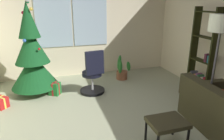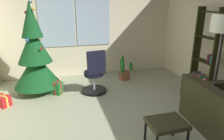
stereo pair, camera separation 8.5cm
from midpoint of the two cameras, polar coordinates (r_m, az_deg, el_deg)
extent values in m
cube|color=#A4AA89|center=(3.46, 1.98, -17.26)|extent=(4.72, 5.81, 0.10)
cube|color=beige|center=(5.72, -7.75, 11.63)|extent=(4.72, 0.10, 2.62)
cube|color=silver|center=(5.57, -16.29, 12.25)|extent=(0.90, 0.03, 1.20)
cube|color=silver|center=(5.67, -6.49, 12.95)|extent=(0.90, 0.03, 1.20)
cube|color=#34311D|center=(3.26, 27.87, -9.23)|extent=(0.31, 1.91, 0.38)
cube|color=#34311D|center=(4.12, 23.63, -4.31)|extent=(0.89, 0.19, 0.20)
cube|color=#34311D|center=(3.04, 14.38, -13.93)|extent=(0.53, 0.41, 0.06)
cylinder|color=black|center=(3.15, 19.61, -17.61)|extent=(0.04, 0.04, 0.34)
cylinder|color=black|center=(3.18, 8.64, -16.28)|extent=(0.04, 0.04, 0.34)
cylinder|color=black|center=(3.38, 16.04, -14.51)|extent=(0.04, 0.04, 0.34)
cylinder|color=#4C331E|center=(5.02, -20.76, -4.97)|extent=(0.12, 0.12, 0.16)
cone|color=#144E21|center=(4.87, -21.35, -0.08)|extent=(1.02, 1.02, 0.74)
cone|color=#144E21|center=(4.73, -22.12, 6.23)|extent=(0.73, 0.73, 0.74)
cone|color=#144E21|center=(4.66, -22.94, 12.82)|extent=(0.45, 0.45, 0.74)
sphere|color=red|center=(4.50, -20.15, 5.50)|extent=(0.05, 0.05, 0.05)
sphere|color=gold|center=(4.58, -22.13, 15.47)|extent=(0.07, 0.07, 0.07)
sphere|color=silver|center=(4.58, -23.03, 17.51)|extent=(0.08, 0.08, 0.08)
sphere|color=blue|center=(4.49, -23.72, 7.51)|extent=(0.07, 0.07, 0.07)
sphere|color=#1E8C4C|center=(4.73, -23.00, 17.12)|extent=(0.07, 0.07, 0.07)
sphere|color=#B21433|center=(4.77, -24.05, 14.38)|extent=(0.07, 0.07, 0.07)
cube|color=red|center=(4.62, -29.24, -7.86)|extent=(0.35, 0.34, 0.22)
cube|color=#EAD84C|center=(4.62, -29.24, -7.86)|extent=(0.17, 0.18, 0.22)
cube|color=#EAD84C|center=(4.62, -29.24, -7.86)|extent=(0.24, 0.22, 0.22)
cube|color=#1E722D|center=(4.75, -16.19, -5.02)|extent=(0.29, 0.28, 0.28)
cube|color=red|center=(4.75, -16.19, -5.02)|extent=(0.21, 0.15, 0.29)
cube|color=red|center=(4.75, -16.19, -5.02)|extent=(0.14, 0.19, 0.29)
cylinder|color=black|center=(4.76, -5.98, -5.74)|extent=(0.56, 0.56, 0.06)
cylinder|color=#B2B2B7|center=(4.67, -6.07, -3.25)|extent=(0.05, 0.05, 0.39)
cylinder|color=black|center=(4.61, -6.15, -1.02)|extent=(0.44, 0.44, 0.09)
cube|color=black|center=(4.34, -5.41, 2.00)|extent=(0.41, 0.17, 0.51)
cube|color=black|center=(4.57, 25.88, 3.57)|extent=(0.18, 0.04, 1.88)
cube|color=black|center=(5.01, 21.33, 5.33)|extent=(0.18, 0.04, 1.88)
cube|color=black|center=(4.98, 22.50, -3.24)|extent=(0.18, 0.56, 0.02)
cube|color=black|center=(4.83, 23.23, 2.41)|extent=(0.18, 0.56, 0.02)
cube|color=black|center=(4.73, 24.01, 8.37)|extent=(0.18, 0.56, 0.02)
cube|color=black|center=(4.68, 24.84, 14.52)|extent=(0.18, 0.56, 0.02)
cube|color=#A31F25|center=(4.80, 24.34, -2.90)|extent=(0.16, 0.05, 0.19)
cube|color=#214C8F|center=(4.85, 24.11, -2.75)|extent=(0.13, 0.04, 0.18)
cube|color=beige|center=(4.90, 23.57, -2.68)|extent=(0.13, 0.07, 0.14)
cube|color=#2C6A3F|center=(4.94, 22.92, -2.21)|extent=(0.15, 0.05, 0.18)
cube|color=#763E6F|center=(4.99, 22.52, -1.89)|extent=(0.14, 0.06, 0.19)
cube|color=#C2732B|center=(5.05, 21.98, -1.82)|extent=(0.13, 0.06, 0.15)
cube|color=#444756|center=(5.09, 21.36, -1.32)|extent=(0.17, 0.06, 0.20)
cube|color=olive|center=(5.16, 20.86, -1.25)|extent=(0.15, 0.08, 0.15)
cube|color=#2E757A|center=(4.67, 25.26, 2.74)|extent=(0.13, 0.05, 0.15)
cube|color=#5A2535|center=(4.71, 24.67, 3.10)|extent=(0.15, 0.06, 0.17)
cylinder|color=slate|center=(4.26, 24.33, -10.65)|extent=(0.28, 0.28, 0.03)
cylinder|color=slate|center=(3.98, 25.74, -1.06)|extent=(0.03, 0.03, 1.48)
cylinder|color=silver|center=(3.80, 27.59, 11.52)|extent=(0.39, 0.39, 0.28)
cylinder|color=brown|center=(5.49, 2.31, -1.43)|extent=(0.29, 0.29, 0.21)
ellipsoid|color=#287429|center=(5.27, 1.88, 0.70)|extent=(0.18, 0.19, 0.32)
ellipsoid|color=#287429|center=(5.46, 4.18, 1.05)|extent=(0.16, 0.14, 0.29)
ellipsoid|color=#287429|center=(5.54, 1.72, 1.43)|extent=(0.16, 0.14, 0.31)
ellipsoid|color=#287429|center=(5.55, 1.62, 2.10)|extent=(0.17, 0.16, 0.42)
camera|label=1|loc=(0.04, -90.79, -0.26)|focal=32.82mm
camera|label=2|loc=(0.04, 89.21, 0.26)|focal=32.82mm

